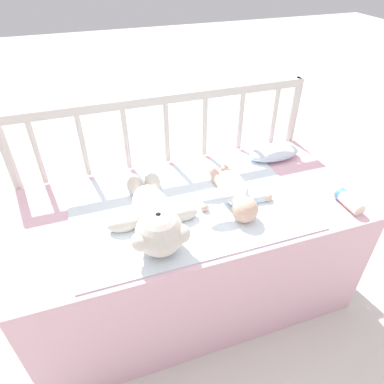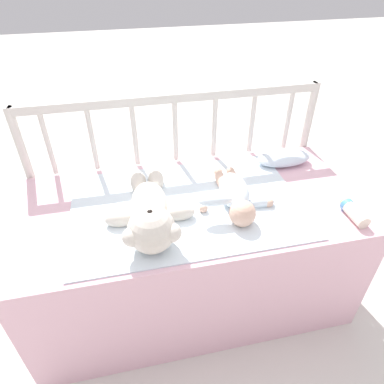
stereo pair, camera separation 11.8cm
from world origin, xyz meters
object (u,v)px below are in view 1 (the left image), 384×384
Objects in this scene: teddy_bear at (154,217)px; baby_bottle at (347,200)px; small_pillow at (274,153)px; baby at (234,192)px.

baby_bottle is (0.74, -0.10, -0.04)m from teddy_bear.
baby is at bearing -143.09° from small_pillow.
baby is at bearing 10.50° from teddy_bear.
teddy_bear is at bearing 171.99° from baby_bottle.
teddy_bear reaches higher than baby.
teddy_bear reaches higher than small_pillow.
baby is at bearing 157.78° from baby_bottle.
small_pillow is at bearing 103.46° from baby_bottle.
small_pillow is 1.74× the size of baby_bottle.
baby_bottle is (0.41, -0.17, -0.02)m from baby.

